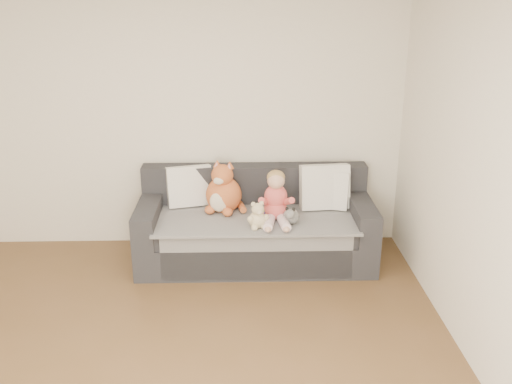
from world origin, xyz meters
TOP-DOWN VIEW (x-y plane):
  - room_shell at (0.00, 0.42)m, footprint 5.00×5.00m
  - sofa at (0.80, 2.06)m, footprint 2.20×0.94m
  - cushion_left at (0.16, 2.29)m, footprint 0.46×0.29m
  - cushion_right_back at (1.50, 2.18)m, footprint 0.43×0.29m
  - cushion_right_front at (1.46, 2.17)m, footprint 0.49×0.25m
  - toddler at (0.98, 1.88)m, footprint 0.33×0.47m
  - plush_cat at (0.50, 2.12)m, footprint 0.40×0.36m
  - teddy_bear at (0.81, 1.70)m, footprint 0.19×0.16m
  - plush_cow at (1.11, 1.79)m, footprint 0.15×0.23m
  - sippy_cup at (0.87, 1.90)m, footprint 0.10×0.07m

SIDE VIEW (x-z plane):
  - sofa at x=0.80m, z-range -0.12..0.73m
  - sippy_cup at x=0.87m, z-range 0.48..0.58m
  - plush_cow at x=1.11m, z-range 0.46..0.64m
  - teddy_bear at x=0.81m, z-range 0.45..0.70m
  - cushion_right_back at x=1.50m, z-range 0.47..0.84m
  - plush_cat at x=0.50m, z-range 0.40..0.92m
  - cushion_left at x=0.16m, z-range 0.47..0.87m
  - toddler at x=0.98m, z-range 0.43..0.90m
  - cushion_right_front at x=1.46m, z-range 0.47..0.91m
  - room_shell at x=0.00m, z-range -1.20..3.80m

